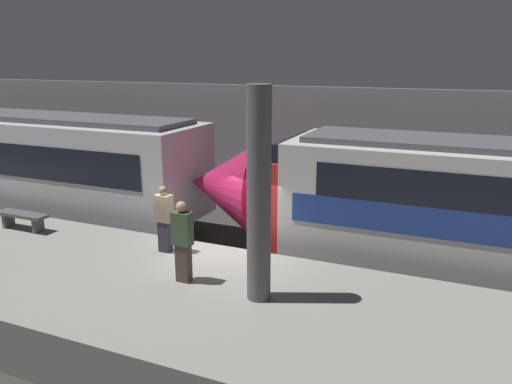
{
  "coord_description": "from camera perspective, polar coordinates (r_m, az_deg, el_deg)",
  "views": [
    {
      "loc": [
        5.17,
        -9.98,
        5.45
      ],
      "look_at": [
        0.51,
        0.86,
        2.25
      ],
      "focal_mm": 35.0,
      "sensor_mm": 36.0,
      "label": 1
    }
  ],
  "objects": [
    {
      "name": "platform",
      "position": [
        10.46,
        -9.78,
        -13.06
      ],
      "size": [
        40.0,
        4.66,
        1.08
      ],
      "color": "gray",
      "rests_on": "ground"
    },
    {
      "name": "person_walking",
      "position": [
        9.99,
        -8.38,
        -5.42
      ],
      "size": [
        0.38,
        0.24,
        1.67
      ],
      "color": "#473D33",
      "rests_on": "platform"
    },
    {
      "name": "platform_bench",
      "position": [
        14.37,
        -25.15,
        -2.61
      ],
      "size": [
        1.5,
        0.4,
        0.45
      ],
      "color": "#4C4C51",
      "rests_on": "platform"
    },
    {
      "name": "ground_plane",
      "position": [
        12.49,
        -3.79,
        -10.71
      ],
      "size": [
        120.0,
        120.0,
        0.0
      ],
      "primitive_type": "plane",
      "color": "#33302D"
    },
    {
      "name": "station_rear_barrier",
      "position": [
        17.66,
        5.84,
        4.64
      ],
      "size": [
        50.0,
        0.15,
        4.48
      ],
      "color": "#939399",
      "rests_on": "ground"
    },
    {
      "name": "person_waiting",
      "position": [
        11.6,
        -10.44,
        -2.91
      ],
      "size": [
        0.38,
        0.24,
        1.57
      ],
      "color": "#2D2D38",
      "rests_on": "platform"
    },
    {
      "name": "support_pillar_near",
      "position": [
        8.86,
        0.33,
        -0.55
      ],
      "size": [
        0.44,
        0.44,
        3.94
      ],
      "color": "#56565B",
      "rests_on": "platform"
    }
  ]
}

